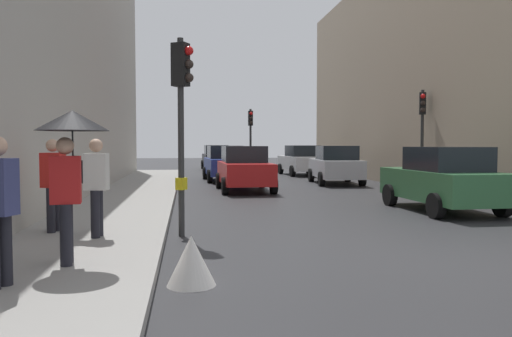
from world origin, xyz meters
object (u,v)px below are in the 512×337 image
at_px(traffic_light_near_right, 182,100).
at_px(car_dark_suv, 216,157).
at_px(pedestrian_with_umbrella, 70,144).
at_px(traffic_light_mid_street, 422,122).
at_px(car_blue_van, 225,163).
at_px(car_white_compact, 301,160).
at_px(car_green_estate, 443,179).
at_px(car_red_sedan, 244,169).
at_px(pedestrian_in_red_jacket, 53,181).
at_px(warning_sign_triangle, 191,261).
at_px(traffic_light_far_median, 251,130).
at_px(car_silver_hatchback, 336,165).
at_px(pedestrian_with_black_backpack, 94,182).

xyz_separation_m(traffic_light_near_right, car_dark_suv, (2.18, 26.47, -1.82)).
bearing_deg(pedestrian_with_umbrella, traffic_light_mid_street, 46.63).
distance_m(traffic_light_mid_street, car_blue_van, 10.01).
height_order(car_white_compact, car_green_estate, same).
relative_size(traffic_light_mid_street, car_red_sedan, 0.92).
relative_size(car_dark_suv, pedestrian_with_umbrella, 1.99).
bearing_deg(pedestrian_in_red_jacket, car_green_estate, 17.22).
height_order(car_green_estate, warning_sign_triangle, car_green_estate).
distance_m(traffic_light_near_right, car_red_sedan, 10.01).
relative_size(traffic_light_near_right, car_green_estate, 0.92).
height_order(traffic_light_far_median, warning_sign_triangle, traffic_light_far_median).
height_order(traffic_light_far_median, car_dark_suv, traffic_light_far_median).
xyz_separation_m(car_silver_hatchback, pedestrian_with_umbrella, (-8.37, -15.30, 0.96)).
xyz_separation_m(car_green_estate, car_silver_hatchback, (-0.14, 9.62, 0.00)).
bearing_deg(traffic_light_mid_street, car_blue_van, 136.04).
relative_size(traffic_light_mid_street, car_green_estate, 0.92).
distance_m(car_green_estate, pedestrian_with_black_backpack, 9.30).
distance_m(car_dark_suv, pedestrian_with_black_backpack, 27.45).
bearing_deg(car_red_sedan, car_blue_van, 93.47).
bearing_deg(car_blue_van, car_dark_suv, 88.96).
bearing_deg(pedestrian_with_black_backpack, traffic_light_far_median, 74.75).
bearing_deg(car_white_compact, car_silver_hatchback, -89.15).
distance_m(car_white_compact, car_dark_suv, 8.65).
distance_m(traffic_light_far_median, pedestrian_with_black_backpack, 19.98).
xyz_separation_m(traffic_light_mid_street, car_dark_suv, (-6.88, 18.11, -1.82)).
bearing_deg(car_dark_suv, car_silver_hatchback, -71.45).
bearing_deg(pedestrian_with_black_backpack, car_red_sedan, 69.36).
xyz_separation_m(traffic_light_near_right, car_green_estate, (7.01, 2.85, -1.82)).
xyz_separation_m(car_blue_van, pedestrian_in_red_jacket, (-4.41, -15.26, 0.25)).
height_order(traffic_light_mid_street, pedestrian_with_black_backpack, traffic_light_mid_street).
relative_size(car_green_estate, pedestrian_with_umbrella, 1.98).
xyz_separation_m(car_green_estate, car_blue_van, (-5.03, 12.34, 0.00)).
distance_m(car_red_sedan, car_silver_hatchback, 5.40).
bearing_deg(car_white_compact, traffic_light_far_median, -168.39).
xyz_separation_m(car_green_estate, car_dark_suv, (-4.83, 23.61, 0.00)).
height_order(car_blue_van, car_silver_hatchback, same).
bearing_deg(warning_sign_triangle, car_green_estate, 43.04).
relative_size(car_blue_van, pedestrian_with_umbrella, 2.00).
xyz_separation_m(car_dark_suv, pedestrian_with_umbrella, (-3.68, -29.29, 0.96)).
distance_m(traffic_light_far_median, pedestrian_in_red_jacket, 19.61).
bearing_deg(traffic_light_mid_street, car_dark_suv, 110.81).
height_order(car_blue_van, pedestrian_in_red_jacket, pedestrian_in_red_jacket).
bearing_deg(traffic_light_mid_street, pedestrian_with_black_backpack, -139.47).
xyz_separation_m(pedestrian_with_umbrella, pedestrian_in_red_jacket, (-0.93, 2.75, -0.71)).
bearing_deg(car_green_estate, warning_sign_triangle, -136.96).
bearing_deg(car_dark_suv, traffic_light_mid_street, -69.19).
distance_m(pedestrian_with_black_backpack, warning_sign_triangle, 3.41).
relative_size(pedestrian_with_umbrella, pedestrian_in_red_jacket, 1.21).
height_order(car_green_estate, pedestrian_with_black_backpack, pedestrian_with_black_backpack).
relative_size(car_green_estate, warning_sign_triangle, 6.52).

